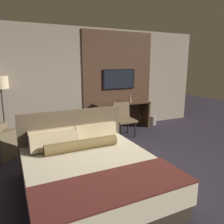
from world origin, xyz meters
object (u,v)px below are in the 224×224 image
Objects in this scene: vase_tall at (130,98)px; desk_chair at (123,116)px; tv at (119,79)px; waste_bin at (152,120)px; bed at (91,172)px; desk at (122,111)px; armchair_by_window at (2,142)px; floor_lamp at (1,88)px.

desk_chair is at bearing -132.98° from vase_tall.
desk_chair is at bearing -108.94° from tv.
desk_chair is 3.12× the size of waste_bin.
bed is 3.61m from tv.
desk_chair is 1.45m from waste_bin.
desk is at bearing 177.23° from waste_bin.
desk_chair reaches higher than armchair_by_window.
armchair_by_window is at bearing -96.71° from floor_lamp.
bed reaches higher than desk_chair.
armchair_by_window is 0.62× the size of floor_lamp.
waste_bin is (4.11, -0.06, -1.20)m from floor_lamp.
tv reaches higher than desk_chair.
tv is 4.32× the size of vase_tall.
armchair_by_window is (-3.12, -0.78, -1.15)m from tv.
armchair_by_window is 3.57× the size of waste_bin.
desk is 7.13× the size of vase_tall.
waste_bin is at bearing -122.78° from armchair_by_window.
desk is at bearing -174.36° from vase_tall.
bed is 1.29× the size of desk.
desk is 0.60m from desk_chair.
vase_tall is at bearing 50.41° from bed.
vase_tall reaches higher than desk_chair.
vase_tall is (3.33, 0.02, -0.44)m from floor_lamp.
desk is 1.65× the size of armchair_by_window.
tv reaches higher than armchair_by_window.
desk_chair is 0.55× the size of floor_lamp.
desk is at bearing 66.53° from desk_chair.
waste_bin is (2.99, 2.60, -0.17)m from bed.
vase_tall is (0.53, 0.57, 0.38)m from desk_chair.
desk is 0.93m from tv.
armchair_by_window is 1.21m from floor_lamp.
vase_tall is at bearing 0.32° from floor_lamp.
floor_lamp is 5.72× the size of waste_bin.
armchair_by_window reaches higher than desk.
bed is 9.23× the size of vase_tall.
waste_bin is at bearing -5.80° from vase_tall.
bed is 2.13× the size of tv.
bed is at bearing -127.26° from desk_chair.
waste_bin is (1.06, -0.05, -0.38)m from desk.
tv reaches higher than floor_lamp.
tv reaches higher than bed.
vase_tall is (3.40, 0.61, 0.61)m from armchair_by_window.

